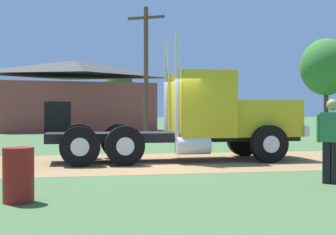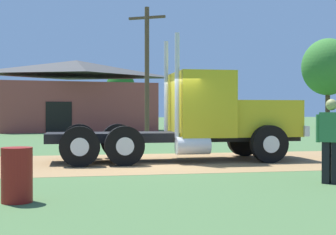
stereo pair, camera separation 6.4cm
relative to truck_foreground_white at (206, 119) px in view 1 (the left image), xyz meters
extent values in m
plane|color=#446639|center=(-1.72, -0.34, -1.30)|extent=(200.00, 200.00, 0.00)
cube|color=#957248|center=(-1.72, -0.34, -1.30)|extent=(120.00, 5.61, 0.01)
cube|color=black|center=(-1.05, 0.02, -0.54)|extent=(7.79, 1.51, 0.28)
cube|color=gold|center=(1.76, 0.01, 0.02)|extent=(2.19, 1.97, 1.13)
cube|color=silver|center=(2.90, 0.01, -0.36)|extent=(0.16, 2.16, 0.32)
cube|color=gold|center=(-0.17, 0.01, 0.46)|extent=(1.67, 2.25, 2.01)
cube|color=#2D3D4C|center=(0.68, 0.01, 0.86)|extent=(0.04, 1.88, 0.89)
cylinder|color=silver|center=(-1.12, 0.91, 1.00)|extent=(0.14, 0.14, 3.09)
cylinder|color=silver|center=(-1.12, -0.88, 1.00)|extent=(0.14, 0.14, 3.09)
cylinder|color=silver|center=(-0.67, -0.97, -0.76)|extent=(1.00, 0.52, 0.52)
cylinder|color=black|center=(1.65, 1.14, -0.73)|extent=(1.13, 0.30, 1.13)
cylinder|color=silver|center=(1.65, 1.30, -0.73)|extent=(0.51, 0.04, 0.51)
cylinder|color=black|center=(1.65, -1.11, -0.73)|extent=(1.13, 0.30, 1.13)
cylinder|color=silver|center=(1.65, -1.27, -0.73)|extent=(0.51, 0.04, 0.51)
cylinder|color=black|center=(-3.94, 1.14, -0.73)|extent=(1.13, 0.30, 1.13)
cylinder|color=silver|center=(-3.94, 1.30, -0.73)|extent=(0.51, 0.04, 0.51)
cylinder|color=black|center=(-3.94, -1.10, -0.73)|extent=(1.13, 0.30, 1.13)
cylinder|color=silver|center=(-3.94, -1.26, -0.73)|extent=(0.51, 0.04, 0.51)
cylinder|color=black|center=(-2.69, 1.14, -0.73)|extent=(1.13, 0.30, 1.13)
cylinder|color=silver|center=(-2.69, 1.30, -0.73)|extent=(0.51, 0.04, 0.51)
cylinder|color=black|center=(-2.69, -1.10, -0.73)|extent=(1.13, 0.30, 1.13)
cylinder|color=silver|center=(-2.69, -1.26, -0.73)|extent=(0.51, 0.04, 0.51)
cube|color=#33723F|center=(1.32, -5.28, -0.09)|extent=(0.51, 0.50, 0.63)
sphere|color=#9D9B58|center=(1.32, -5.28, 0.39)|extent=(0.24, 0.24, 0.24)
cube|color=black|center=(1.24, -5.21, -0.85)|extent=(0.24, 0.24, 0.90)
cylinder|color=#33723F|center=(1.11, -5.09, -0.12)|extent=(0.10, 0.10, 0.60)
cylinder|color=maroon|center=(-5.02, -6.19, -0.83)|extent=(0.52, 0.52, 0.94)
cube|color=#95423A|center=(-4.04, 23.34, 0.53)|extent=(12.10, 7.93, 3.66)
pyramid|color=#393939|center=(-4.04, 23.34, 3.57)|extent=(12.71, 8.32, 1.21)
cube|color=black|center=(-5.27, 19.90, -0.20)|extent=(1.79, 0.31, 2.20)
cylinder|color=brown|center=(-0.09, 12.51, 2.44)|extent=(0.26, 0.26, 7.47)
cube|color=brown|center=(-0.09, 12.51, 5.57)|extent=(1.99, 1.19, 0.14)
cylinder|color=#513823|center=(1.04, 42.22, 0.29)|extent=(0.44, 0.44, 3.17)
ellipsoid|color=#22621F|center=(1.04, 42.22, 3.20)|extent=(3.32, 3.32, 3.66)
cylinder|color=#513823|center=(19.49, 27.54, 0.59)|extent=(0.44, 0.44, 3.78)
ellipsoid|color=#38772D|center=(19.49, 27.54, 4.45)|extent=(4.92, 4.92, 5.41)
camera|label=1|loc=(-4.07, -14.68, 0.26)|focal=51.48mm
camera|label=2|loc=(-4.01, -14.70, 0.26)|focal=51.48mm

